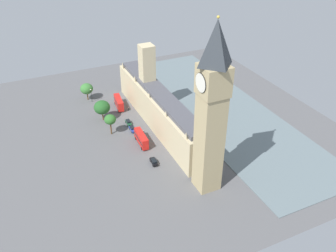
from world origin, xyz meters
TOP-DOWN VIEW (x-y plane):
  - ground_plane at (0.00, 0.00)m, footprint 141.65×141.65m
  - river_thames at (-32.27, 0.00)m, footprint 38.65×127.48m
  - parliament_building at (-1.99, -1.09)m, footprint 10.27×71.65m
  - clock_tower at (-0.39, 41.62)m, footprint 8.17×8.17m
  - double_decker_bus_far_end at (9.11, -21.13)m, footprint 3.73×10.72m
  - car_dark_green_kerbside at (10.07, -5.70)m, footprint 1.97×4.73m
  - car_blue_under_trees at (10.32, -0.24)m, footprint 1.90×4.75m
  - double_decker_bus_midblock at (10.35, 10.22)m, footprint 3.02×10.60m
  - car_black_corner at (10.76, 23.54)m, footprint 2.25×4.92m
  - pedestrian_opposite_hall at (6.17, -31.73)m, footprint 0.51×0.61m
  - pedestrian_near_tower at (6.91, 3.83)m, footprint 0.53×0.42m
  - pedestrian_trailing at (6.19, -16.69)m, footprint 0.68×0.67m
  - plane_tree_by_river_gate at (20.18, -34.66)m, footprint 5.92×5.92m
  - plane_tree_leading at (18.88, -1.59)m, footprint 4.67×4.67m
  - plane_tree_slot_10 at (18.77, -13.76)m, footprint 6.86×6.86m
  - street_lamp_slot_11 at (19.00, -31.59)m, footprint 0.56×0.56m

SIDE VIEW (x-z plane):
  - ground_plane at x=0.00m, z-range 0.00..0.00m
  - river_thames at x=-32.27m, z-range 0.00..0.25m
  - pedestrian_near_tower at x=6.91m, z-range -0.08..1.42m
  - pedestrian_opposite_hall at x=6.17m, z-range -0.08..1.51m
  - pedestrian_trailing at x=6.19m, z-range -0.08..1.55m
  - car_dark_green_kerbside at x=10.07m, z-range 0.02..1.76m
  - car_blue_under_trees at x=10.32m, z-range 0.02..1.76m
  - car_black_corner at x=10.76m, z-range 0.02..1.76m
  - double_decker_bus_far_end at x=9.11m, z-range 0.26..5.01m
  - double_decker_bus_midblock at x=10.35m, z-range 0.26..5.01m
  - street_lamp_slot_11 at x=19.00m, z-range 1.29..8.01m
  - plane_tree_by_river_gate at x=20.18m, z-range 1.59..9.85m
  - plane_tree_slot_10 at x=18.77m, z-range 1.57..10.59m
  - plane_tree_leading at x=18.88m, z-range 2.36..11.19m
  - parliament_building at x=-1.99m, z-range -7.14..23.53m
  - clock_tower at x=-0.39m, z-range 0.98..57.39m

